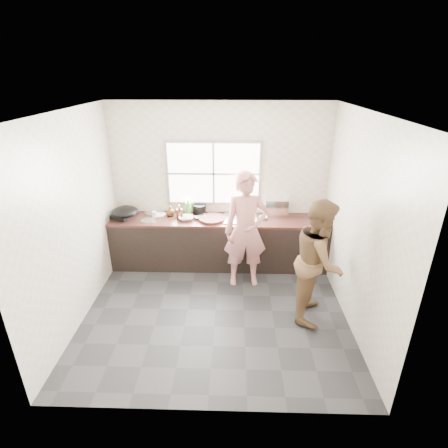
{
  "coord_description": "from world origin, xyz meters",
  "views": [
    {
      "loc": [
        0.24,
        -4.03,
        3.12
      ],
      "look_at": [
        0.1,
        0.65,
        1.05
      ],
      "focal_mm": 28.0,
      "sensor_mm": 36.0,
      "label": 1
    }
  ],
  "objects_px": {
    "bottle_brown_short": "(171,211)",
    "wok": "(125,212)",
    "bottle_brown_tall": "(179,212)",
    "cutting_board": "(212,219)",
    "bowl_held": "(263,217)",
    "burner": "(121,215)",
    "pot_lid_right": "(152,213)",
    "woman": "(246,234)",
    "plate_food": "(159,215)",
    "black_pot": "(199,209)",
    "bottle_green": "(188,206)",
    "glass_jar": "(154,214)",
    "dish_rack": "(276,207)",
    "pot_lid_left": "(148,221)",
    "bowl_mince": "(186,218)",
    "person_side": "(319,261)",
    "bowl_crabs": "(250,223)"
  },
  "relations": [
    {
      "from": "burner",
      "to": "pot_lid_left",
      "type": "height_order",
      "value": "burner"
    },
    {
      "from": "pot_lid_right",
      "to": "burner",
      "type": "bearing_deg",
      "value": -159.63
    },
    {
      "from": "burner",
      "to": "cutting_board",
      "type": "bearing_deg",
      "value": -3.97
    },
    {
      "from": "cutting_board",
      "to": "burner",
      "type": "xyz_separation_m",
      "value": [
        -1.53,
        0.11,
        0.01
      ]
    },
    {
      "from": "bottle_brown_short",
      "to": "wok",
      "type": "height_order",
      "value": "wok"
    },
    {
      "from": "bowl_held",
      "to": "plate_food",
      "type": "height_order",
      "value": "bowl_held"
    },
    {
      "from": "bowl_held",
      "to": "wok",
      "type": "distance_m",
      "value": 2.27
    },
    {
      "from": "plate_food",
      "to": "pot_lid_right",
      "type": "distance_m",
      "value": 0.18
    },
    {
      "from": "bottle_brown_tall",
      "to": "bottle_brown_short",
      "type": "bearing_deg",
      "value": 156.06
    },
    {
      "from": "woman",
      "to": "pot_lid_right",
      "type": "xyz_separation_m",
      "value": [
        -1.6,
        0.78,
        0.02
      ]
    },
    {
      "from": "plate_food",
      "to": "pot_lid_right",
      "type": "xyz_separation_m",
      "value": [
        -0.15,
        0.1,
        -0.0
      ]
    },
    {
      "from": "glass_jar",
      "to": "bottle_green",
      "type": "bearing_deg",
      "value": 14.22
    },
    {
      "from": "bottle_brown_short",
      "to": "black_pot",
      "type": "bearing_deg",
      "value": 14.44
    },
    {
      "from": "burner",
      "to": "bottle_brown_short",
      "type": "bearing_deg",
      "value": 3.81
    },
    {
      "from": "glass_jar",
      "to": "burner",
      "type": "relative_size",
      "value": 0.29
    },
    {
      "from": "pot_lid_left",
      "to": "bowl_held",
      "type": "bearing_deg",
      "value": 4.14
    },
    {
      "from": "burner",
      "to": "person_side",
      "type": "bearing_deg",
      "value": -24.35
    },
    {
      "from": "plate_food",
      "to": "bottle_brown_short",
      "type": "height_order",
      "value": "bottle_brown_short"
    },
    {
      "from": "bowl_crabs",
      "to": "black_pot",
      "type": "distance_m",
      "value": 0.96
    },
    {
      "from": "bowl_held",
      "to": "glass_jar",
      "type": "bearing_deg",
      "value": 179.76
    },
    {
      "from": "bottle_green",
      "to": "bottle_brown_tall",
      "type": "xyz_separation_m",
      "value": [
        -0.13,
        -0.13,
        -0.04
      ]
    },
    {
      "from": "wok",
      "to": "pot_lid_left",
      "type": "distance_m",
      "value": 0.4
    },
    {
      "from": "bowl_mince",
      "to": "bottle_green",
      "type": "bearing_deg",
      "value": 86.84
    },
    {
      "from": "plate_food",
      "to": "burner",
      "type": "xyz_separation_m",
      "value": [
        -0.63,
        -0.08,
        0.02
      ]
    },
    {
      "from": "bowl_held",
      "to": "burner",
      "type": "relative_size",
      "value": 0.46
    },
    {
      "from": "burner",
      "to": "wok",
      "type": "relative_size",
      "value": 0.89
    },
    {
      "from": "burner",
      "to": "bottle_brown_tall",
      "type": "bearing_deg",
      "value": -0.91
    },
    {
      "from": "plate_food",
      "to": "bottle_brown_tall",
      "type": "xyz_separation_m",
      "value": [
        0.36,
        -0.1,
        0.1
      ]
    },
    {
      "from": "black_pot",
      "to": "wok",
      "type": "xyz_separation_m",
      "value": [
        -1.19,
        -0.31,
        0.06
      ]
    },
    {
      "from": "bottle_brown_short",
      "to": "person_side",
      "type": "bearing_deg",
      "value": -32.99
    },
    {
      "from": "bottle_brown_short",
      "to": "pot_lid_right",
      "type": "relative_size",
      "value": 0.64
    },
    {
      "from": "bottle_brown_tall",
      "to": "cutting_board",
      "type": "bearing_deg",
      "value": -9.46
    },
    {
      "from": "bowl_held",
      "to": "bowl_mince",
      "type": "bearing_deg",
      "value": -176.77
    },
    {
      "from": "dish_rack",
      "to": "bottle_green",
      "type": "bearing_deg",
      "value": -176.88
    },
    {
      "from": "burner",
      "to": "dish_rack",
      "type": "xyz_separation_m",
      "value": [
        2.61,
        0.18,
        0.11
      ]
    },
    {
      "from": "bottle_green",
      "to": "burner",
      "type": "distance_m",
      "value": 1.13
    },
    {
      "from": "glass_jar",
      "to": "dish_rack",
      "type": "xyz_separation_m",
      "value": [
        2.05,
        0.2,
        0.09
      ]
    },
    {
      "from": "black_pot",
      "to": "glass_jar",
      "type": "distance_m",
      "value": 0.77
    },
    {
      "from": "cutting_board",
      "to": "bottle_brown_tall",
      "type": "height_order",
      "value": "bottle_brown_tall"
    },
    {
      "from": "person_side",
      "to": "bowl_crabs",
      "type": "bearing_deg",
      "value": 53.59
    },
    {
      "from": "bottle_green",
      "to": "black_pot",
      "type": "bearing_deg",
      "value": 19.03
    },
    {
      "from": "bottle_brown_tall",
      "to": "bottle_brown_short",
      "type": "relative_size",
      "value": 1.29
    },
    {
      "from": "plate_food",
      "to": "glass_jar",
      "type": "bearing_deg",
      "value": -119.97
    },
    {
      "from": "pot_lid_left",
      "to": "pot_lid_right",
      "type": "xyz_separation_m",
      "value": [
        -0.01,
        0.35,
        0.0
      ]
    },
    {
      "from": "person_side",
      "to": "bowl_mince",
      "type": "distance_m",
      "value": 2.28
    },
    {
      "from": "bottle_brown_short",
      "to": "dish_rack",
      "type": "xyz_separation_m",
      "value": [
        1.79,
        0.12,
        0.06
      ]
    },
    {
      "from": "dish_rack",
      "to": "bottle_brown_short",
      "type": "bearing_deg",
      "value": -175.39
    },
    {
      "from": "woman",
      "to": "plate_food",
      "type": "xyz_separation_m",
      "value": [
        -1.45,
        0.69,
        0.02
      ]
    },
    {
      "from": "bowl_held",
      "to": "burner",
      "type": "bearing_deg",
      "value": 179.18
    },
    {
      "from": "black_pot",
      "to": "burner",
      "type": "height_order",
      "value": "black_pot"
    }
  ]
}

